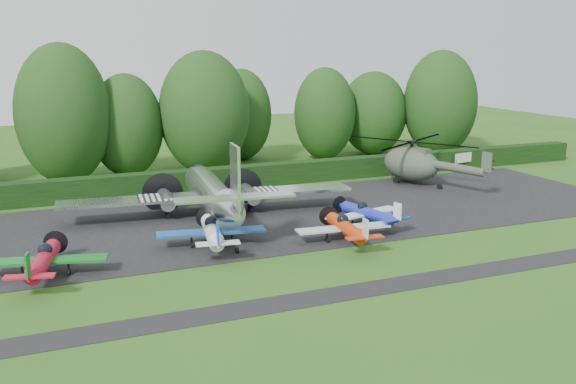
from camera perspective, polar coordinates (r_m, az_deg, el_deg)
name	(u,v)px	position (r m, az deg, el deg)	size (l,w,h in m)	color
ground	(257,265)	(38.84, -2.74, -6.52)	(160.00, 160.00, 0.00)	#285B19
apron	(211,223)	(47.93, -6.83, -2.80)	(70.00, 18.00, 0.01)	black
taxiway_verge	(297,301)	(33.63, 0.80, -9.67)	(70.00, 2.00, 0.00)	black
hedgerow	(177,193)	(58.28, -9.81, -0.06)	(90.00, 1.60, 2.00)	black
transport_plane	(213,194)	(48.27, -6.67, -0.22)	(22.50, 17.25, 7.21)	silver
light_plane_red	(43,260)	(38.85, -20.92, -5.68)	(6.85, 7.20, 2.63)	#B0102C
light_plane_white	(212,231)	(41.91, -6.77, -3.49)	(7.11, 7.48, 2.73)	silver
light_plane_orange	(346,227)	(43.01, 5.14, -3.16)	(6.50, 6.83, 2.50)	red
light_plane_blue	(367,213)	(47.01, 7.04, -1.85)	(6.25, 6.58, 2.40)	#1B29A5
helicopter	(412,161)	(61.86, 10.94, 2.74)	(12.83, 15.02, 4.13)	#384132
sign_board	(466,158)	(70.52, 15.51, 2.91)	(3.21, 0.12, 1.80)	#3F3326
tree_0	(63,114)	(63.80, -19.36, 6.53)	(8.71, 8.71, 13.22)	black
tree_1	(325,114)	(74.11, 3.28, 6.97)	(7.04, 7.04, 10.50)	black
tree_2	(440,103)	(78.51, 13.39, 7.68)	(8.60, 8.60, 12.40)	black
tree_3	(126,126)	(65.81, -14.16, 5.74)	(7.21, 7.21, 10.26)	black
tree_5	(204,113)	(66.01, -7.44, 7.01)	(9.18, 9.18, 12.46)	black
tree_6	(241,115)	(73.62, -4.18, 6.87)	(6.93, 6.93, 10.37)	black
tree_7	(373,113)	(78.01, 7.60, 6.96)	(7.97, 7.97, 9.91)	black
tree_9	(450,112)	(85.48, 14.24, 6.92)	(5.84, 5.84, 9.12)	black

